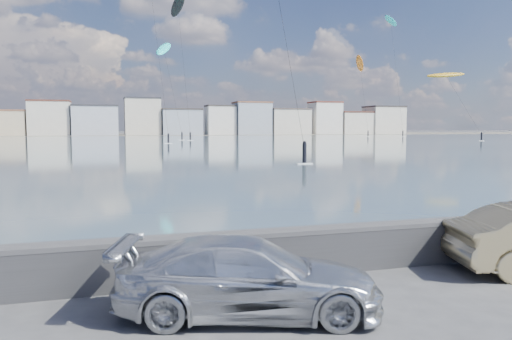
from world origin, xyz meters
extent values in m
plane|color=#333335|center=(0.00, 0.00, 0.00)|extent=(700.00, 700.00, 0.00)
cube|color=#3E5660|center=(0.00, 91.50, 0.01)|extent=(500.00, 177.00, 0.00)
cube|color=#4C473D|center=(0.00, 200.00, 0.01)|extent=(500.00, 60.00, 0.00)
cube|color=#28282B|center=(0.00, 2.70, 0.45)|extent=(400.00, 0.35, 0.90)
cylinder|color=#28282B|center=(0.00, 2.70, 0.90)|extent=(400.00, 0.36, 0.36)
cube|color=beige|center=(-35.00, 186.00, 4.25)|extent=(12.00, 10.00, 8.50)
cube|color=brown|center=(-35.00, 186.00, 8.80)|extent=(12.24, 10.20, 0.60)
cube|color=beige|center=(-21.50, 186.00, 6.00)|extent=(14.00, 11.00, 12.00)
cube|color=#562D23|center=(-21.50, 186.00, 12.30)|extent=(14.28, 11.22, 0.60)
cube|color=#B2B7C6|center=(-6.00, 186.00, 5.25)|extent=(16.00, 13.00, 10.50)
cube|color=#2D2D33|center=(-6.00, 186.00, 10.80)|extent=(16.32, 13.26, 0.60)
cube|color=beige|center=(11.00, 186.00, 6.75)|extent=(13.00, 10.00, 13.50)
cube|color=#2D2D33|center=(11.00, 186.00, 13.80)|extent=(13.26, 10.20, 0.60)
cube|color=#9EA8B7|center=(25.50, 186.00, 4.75)|extent=(15.00, 12.00, 9.50)
cube|color=#383330|center=(25.50, 186.00, 9.80)|extent=(15.30, 12.24, 0.60)
cube|color=white|center=(41.00, 186.00, 5.50)|extent=(11.00, 9.00, 11.00)
cube|color=#383330|center=(41.00, 186.00, 11.30)|extent=(11.22, 9.18, 0.60)
cube|color=#9EA8B7|center=(54.00, 186.00, 6.25)|extent=(14.00, 11.00, 12.50)
cube|color=brown|center=(54.00, 186.00, 12.80)|extent=(14.28, 11.22, 0.60)
cube|color=beige|center=(69.50, 186.00, 5.00)|extent=(16.00, 12.00, 10.00)
cube|color=#4C423D|center=(69.50, 186.00, 10.30)|extent=(16.32, 12.24, 0.60)
cube|color=white|center=(86.00, 186.00, 6.50)|extent=(12.00, 10.00, 13.00)
cube|color=brown|center=(86.00, 186.00, 13.30)|extent=(12.24, 10.20, 0.60)
cube|color=silver|center=(99.50, 186.00, 4.50)|extent=(14.00, 11.00, 9.00)
cube|color=#562D23|center=(99.50, 186.00, 9.30)|extent=(14.28, 11.22, 0.60)
cube|color=silver|center=(114.00, 186.00, 5.75)|extent=(15.00, 12.00, 11.50)
cube|color=#383330|center=(114.00, 186.00, 11.80)|extent=(15.30, 12.24, 0.60)
imported|color=silver|center=(-0.09, 0.82, 0.66)|extent=(4.87, 3.05, 1.32)
ellipsoid|color=#19BFBF|center=(87.10, 138.41, 37.43)|extent=(8.58, 7.38, 3.02)
cube|color=white|center=(86.94, 129.64, 0.05)|extent=(1.40, 0.42, 0.08)
cylinder|color=black|center=(86.94, 129.64, 0.95)|extent=(0.36, 0.36, 1.70)
sphere|color=black|center=(86.94, 129.64, 1.85)|extent=(0.28, 0.28, 0.28)
cylinder|color=black|center=(87.02, 134.03, 19.36)|extent=(0.19, 8.80, 36.14)
ellipsoid|color=orange|center=(79.63, 144.85, 24.28)|extent=(6.57, 8.06, 5.91)
cube|color=white|center=(78.71, 136.77, 0.05)|extent=(1.40, 0.42, 0.08)
cylinder|color=black|center=(78.71, 136.77, 0.95)|extent=(0.36, 0.36, 1.70)
sphere|color=black|center=(78.71, 136.77, 1.85)|extent=(0.28, 0.28, 0.28)
cylinder|color=black|center=(79.17, 140.81, 12.79)|extent=(0.96, 8.11, 22.99)
ellipsoid|color=#19BFBF|center=(12.00, 120.82, 22.58)|extent=(5.85, 7.51, 5.49)
cube|color=white|center=(14.87, 111.00, 0.05)|extent=(1.40, 0.42, 0.08)
cylinder|color=black|center=(14.87, 111.00, 0.95)|extent=(0.36, 0.36, 1.70)
sphere|color=black|center=(14.87, 111.00, 1.85)|extent=(0.28, 0.28, 0.28)
cylinder|color=black|center=(13.43, 115.91, 11.94)|extent=(2.91, 9.85, 21.29)
cube|color=white|center=(13.95, 32.57, 0.05)|extent=(1.40, 0.42, 0.08)
cylinder|color=black|center=(13.95, 32.57, 0.95)|extent=(0.36, 0.36, 1.70)
sphere|color=black|center=(13.95, 32.57, 1.85)|extent=(0.28, 0.28, 0.28)
cylinder|color=black|center=(14.94, 39.28, 10.01)|extent=(2.02, 13.44, 17.44)
cube|color=white|center=(8.98, 88.35, 0.05)|extent=(1.40, 0.42, 0.08)
cylinder|color=black|center=(8.98, 88.35, 0.95)|extent=(0.36, 0.36, 1.70)
sphere|color=black|center=(8.98, 88.35, 1.85)|extent=(0.28, 0.28, 0.28)
cylinder|color=black|center=(7.94, 92.76, 16.27)|extent=(2.10, 8.85, 29.96)
ellipsoid|color=black|center=(15.79, 121.68, 33.73)|extent=(4.20, 8.37, 5.85)
cube|color=white|center=(16.26, 107.41, 0.05)|extent=(1.40, 0.42, 0.08)
cylinder|color=black|center=(16.26, 107.41, 0.95)|extent=(0.36, 0.36, 1.70)
sphere|color=black|center=(16.26, 107.41, 1.85)|extent=(0.28, 0.28, 0.28)
cylinder|color=black|center=(16.02, 114.54, 17.51)|extent=(0.50, 14.30, 32.44)
ellipsoid|color=#BF8C19|center=(80.26, 101.05, 16.20)|extent=(10.86, 4.05, 2.51)
cube|color=white|center=(78.51, 85.65, 0.05)|extent=(1.40, 0.42, 0.08)
cylinder|color=black|center=(78.51, 85.65, 0.95)|extent=(0.36, 0.36, 1.70)
sphere|color=black|center=(78.51, 85.65, 1.85)|extent=(0.28, 0.28, 0.28)
cylinder|color=black|center=(79.38, 93.35, 8.75)|extent=(1.79, 15.43, 14.92)
camera|label=1|loc=(-2.36, -7.19, 3.22)|focal=35.00mm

